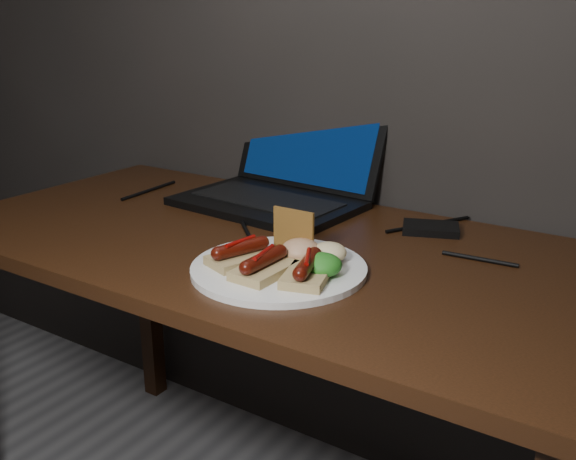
# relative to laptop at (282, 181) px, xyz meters

# --- Properties ---
(desk) EXTENTS (1.40, 0.70, 0.75)m
(desk) POSITION_rel_laptop_xyz_m (0.11, -0.25, -0.14)
(desk) COLOR #361C0D
(desk) RESTS_ON ground
(laptop) EXTENTS (0.44, 0.39, 0.25)m
(laptop) POSITION_rel_laptop_xyz_m (0.00, 0.00, 0.00)
(laptop) COLOR black
(laptop) RESTS_ON desk
(hard_drive) EXTENTS (0.14, 0.11, 0.02)m
(hard_drive) POSITION_rel_laptop_xyz_m (0.39, -0.03, -0.04)
(hard_drive) COLOR black
(hard_drive) RESTS_ON desk
(desk_cables) EXTENTS (0.95, 0.41, 0.01)m
(desk_cables) POSITION_rel_laptop_xyz_m (0.14, -0.11, -0.05)
(desk_cables) COLOR black
(desk_cables) RESTS_ON desk
(plate) EXTENTS (0.37, 0.37, 0.01)m
(plate) POSITION_rel_laptop_xyz_m (0.25, -0.38, -0.05)
(plate) COLOR white
(plate) RESTS_ON desk
(bread_sausage_left) EXTENTS (0.10, 0.13, 0.04)m
(bread_sausage_left) POSITION_rel_laptop_xyz_m (0.18, -0.41, -0.02)
(bread_sausage_left) COLOR tan
(bread_sausage_left) RESTS_ON plate
(bread_sausage_center) EXTENTS (0.07, 0.12, 0.04)m
(bread_sausage_center) POSITION_rel_laptop_xyz_m (0.25, -0.43, -0.02)
(bread_sausage_center) COLOR tan
(bread_sausage_center) RESTS_ON plate
(bread_sausage_right) EXTENTS (0.10, 0.13, 0.04)m
(bread_sausage_right) POSITION_rel_laptop_xyz_m (0.32, -0.41, -0.02)
(bread_sausage_right) COLOR tan
(bread_sausage_right) RESTS_ON plate
(crispbread) EXTENTS (0.09, 0.01, 0.08)m
(crispbread) POSITION_rel_laptop_xyz_m (0.23, -0.32, 0.00)
(crispbread) COLOR olive
(crispbread) RESTS_ON plate
(salad_greens) EXTENTS (0.07, 0.07, 0.04)m
(salad_greens) POSITION_rel_laptop_xyz_m (0.33, -0.38, -0.02)
(salad_greens) COLOR #115813
(salad_greens) RESTS_ON plate
(salsa_mound) EXTENTS (0.07, 0.07, 0.04)m
(salsa_mound) POSITION_rel_laptop_xyz_m (0.26, -0.34, -0.02)
(salsa_mound) COLOR maroon
(salsa_mound) RESTS_ON plate
(coleslaw_mound) EXTENTS (0.06, 0.06, 0.04)m
(coleslaw_mound) POSITION_rel_laptop_xyz_m (0.31, -0.32, -0.02)
(coleslaw_mound) COLOR white
(coleslaw_mound) RESTS_ON plate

